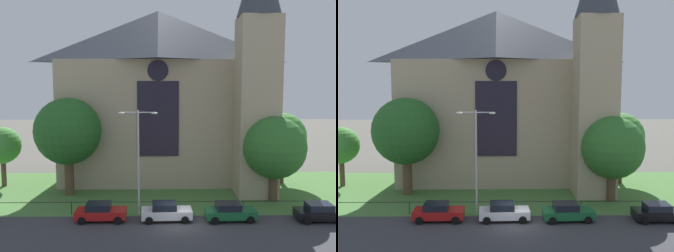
{
  "view_description": "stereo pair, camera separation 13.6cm",
  "coord_description": "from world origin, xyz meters",
  "views": [
    {
      "loc": [
        -1.39,
        -29.49,
        11.44
      ],
      "look_at": [
        -0.68,
        8.0,
        7.18
      ],
      "focal_mm": 40.14,
      "sensor_mm": 36.0,
      "label": 1
    },
    {
      "loc": [
        -1.26,
        -29.5,
        11.44
      ],
      "look_at": [
        -0.68,
        8.0,
        7.18
      ],
      "focal_mm": 40.14,
      "sensor_mm": 36.0,
      "label": 2
    }
  ],
  "objects": [
    {
      "name": "parked_car_white",
      "position": [
        -0.97,
        0.97,
        0.74
      ],
      "size": [
        4.26,
        2.13,
        1.51
      ],
      "rotation": [
        0.0,
        0.0,
        0.03
      ],
      "color": "silver",
      "rests_on": "ground"
    },
    {
      "name": "parked_car_black",
      "position": [
        11.95,
        0.59,
        0.74
      ],
      "size": [
        4.21,
        2.04,
        1.51
      ],
      "rotation": [
        0.0,
        0.0,
        -0.01
      ],
      "color": "black",
      "rests_on": "ground"
    },
    {
      "name": "tree_left_near",
      "position": [
        -10.87,
        8.56,
        6.56
      ],
      "size": [
        6.82,
        6.82,
        10.02
      ],
      "color": "brown",
      "rests_on": "ground"
    },
    {
      "name": "parked_car_red",
      "position": [
        -6.46,
        1.01,
        0.74
      ],
      "size": [
        4.22,
        2.06,
        1.51
      ],
      "rotation": [
        0.0,
        0.0,
        0.01
      ],
      "color": "#B21919",
      "rests_on": "ground"
    },
    {
      "name": "streetlamp_near",
      "position": [
        -3.33,
        2.4,
        5.76
      ],
      "size": [
        3.37,
        0.26,
        9.19
      ],
      "color": "#B2B2B7",
      "rests_on": "ground"
    },
    {
      "name": "tree_right_near",
      "position": [
        9.59,
        6.11,
        5.25
      ],
      "size": [
        6.09,
        6.09,
        8.34
      ],
      "color": "brown",
      "rests_on": "ground"
    },
    {
      "name": "tree_left_far",
      "position": [
        -18.99,
        11.94,
        4.58
      ],
      "size": [
        4.04,
        4.04,
        6.64
      ],
      "color": "brown",
      "rests_on": "ground"
    },
    {
      "name": "tree_right_far",
      "position": [
        12.49,
        12.71,
        5.39
      ],
      "size": [
        5.37,
        5.37,
        8.11
      ],
      "color": "#423021",
      "rests_on": "ground"
    },
    {
      "name": "church_building",
      "position": [
        -0.92,
        15.62,
        10.27
      ],
      "size": [
        23.2,
        16.2,
        26.0
      ],
      "color": "tan",
      "rests_on": "ground"
    },
    {
      "name": "road_asphalt",
      "position": [
        0.0,
        -2.0,
        0.0
      ],
      "size": [
        120.0,
        8.0,
        0.01
      ],
      "primitive_type": "cube",
      "color": "#38383D",
      "rests_on": "ground"
    },
    {
      "name": "iron_railing",
      "position": [
        -1.69,
        2.5,
        0.97
      ],
      "size": [
        30.29,
        0.07,
        1.13
      ],
      "color": "black",
      "rests_on": "ground"
    },
    {
      "name": "grass_verge",
      "position": [
        0.0,
        8.0,
        0.0
      ],
      "size": [
        120.0,
        20.0,
        0.01
      ],
      "primitive_type": "cube",
      "color": "#477538",
      "rests_on": "ground"
    },
    {
      "name": "parked_car_green",
      "position": [
        4.38,
        0.86,
        0.74
      ],
      "size": [
        4.28,
        2.18,
        1.51
      ],
      "rotation": [
        0.0,
        0.0,
        0.05
      ],
      "color": "#196033",
      "rests_on": "ground"
    },
    {
      "name": "ground",
      "position": [
        0.0,
        10.0,
        0.0
      ],
      "size": [
        160.0,
        160.0,
        0.0
      ],
      "primitive_type": "plane",
      "color": "#56544C"
    }
  ]
}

